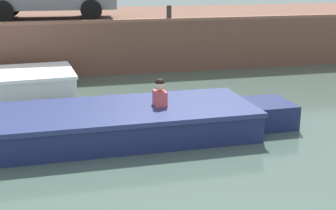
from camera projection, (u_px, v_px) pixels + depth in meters
ground_plane at (150, 140)px, 8.08m from camera, size 400.00×400.00×0.00m
far_quay_wall at (98, 36)px, 15.72m from camera, size 60.00×6.00×1.46m
far_wall_coping at (108, 21)px, 12.83m from camera, size 60.00×0.24×0.08m
motorboat_passing at (135, 121)px, 8.22m from camera, size 5.66×1.91×1.02m
mooring_bollard_mid at (169, 12)px, 13.31m from camera, size 0.15×0.15×0.45m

